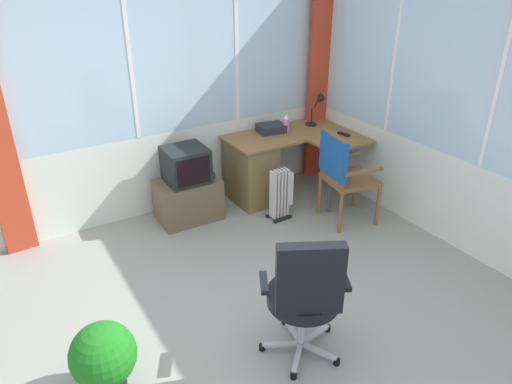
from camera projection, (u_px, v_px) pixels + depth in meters
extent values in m
cube|color=gray|center=(256.00, 345.00, 3.50)|extent=(5.61, 5.54, 0.06)
cube|color=silver|center=(143.00, 176.00, 5.04)|extent=(4.61, 0.06, 0.87)
cube|color=silver|center=(129.00, 58.00, 4.49)|extent=(4.52, 0.06, 1.58)
cube|color=white|center=(129.00, 58.00, 4.49)|extent=(0.04, 0.07, 1.58)
cube|color=white|center=(235.00, 47.00, 5.03)|extent=(0.04, 0.07, 1.58)
cube|color=silver|center=(472.00, 210.00, 4.38)|extent=(0.06, 4.54, 0.87)
cube|color=silver|center=(503.00, 76.00, 3.82)|extent=(0.06, 4.45, 1.58)
cube|color=white|center=(503.00, 76.00, 3.82)|extent=(0.07, 0.04, 1.58)
cube|color=white|center=(397.00, 54.00, 4.69)|extent=(0.07, 0.04, 1.58)
cube|color=#BC3C22|center=(319.00, 75.00, 5.60)|extent=(0.28, 0.11, 2.53)
cube|color=olive|center=(286.00, 134.00, 5.38)|extent=(1.39, 0.62, 0.02)
cube|color=olive|center=(342.00, 142.00, 5.17)|extent=(0.62, 0.41, 0.02)
cube|color=brown|center=(251.00, 173.00, 5.33)|extent=(0.40, 0.58, 0.69)
cylinder|color=#4C4C51|center=(330.00, 183.00, 5.08)|extent=(0.04, 0.04, 0.70)
cylinder|color=#4C4C51|center=(225.00, 168.00, 5.44)|extent=(0.04, 0.04, 0.70)
cylinder|color=black|center=(311.00, 124.00, 5.63)|extent=(0.13, 0.13, 0.02)
cylinder|color=black|center=(311.00, 116.00, 5.58)|extent=(0.02, 0.02, 0.18)
cylinder|color=black|center=(317.00, 101.00, 5.50)|extent=(0.04, 0.09, 0.17)
cone|color=black|center=(323.00, 98.00, 5.48)|extent=(0.13, 0.13, 0.12)
cube|color=black|center=(344.00, 134.00, 5.31)|extent=(0.07, 0.16, 0.02)
cylinder|color=pink|center=(286.00, 126.00, 5.36)|extent=(0.06, 0.06, 0.16)
cone|color=white|center=(286.00, 116.00, 5.31)|extent=(0.06, 0.06, 0.06)
cube|color=#252A30|center=(271.00, 128.00, 5.40)|extent=(0.33, 0.27, 0.09)
cylinder|color=brown|center=(378.00, 206.00, 4.89)|extent=(0.04, 0.04, 0.44)
cylinder|color=brown|center=(355.00, 188.00, 5.26)|extent=(0.04, 0.04, 0.44)
cylinder|color=brown|center=(341.00, 213.00, 4.75)|extent=(0.04, 0.04, 0.44)
cylinder|color=brown|center=(320.00, 195.00, 5.12)|extent=(0.04, 0.04, 0.44)
cube|color=brown|center=(350.00, 179.00, 4.89)|extent=(0.56, 0.56, 0.04)
cube|color=brown|center=(333.00, 159.00, 4.70)|extent=(0.11, 0.43, 0.49)
cube|color=#194F9E|center=(333.00, 156.00, 4.69)|extent=(0.14, 0.46, 0.41)
cube|color=brown|center=(364.00, 172.00, 4.63)|extent=(0.43, 0.12, 0.03)
cube|color=brown|center=(341.00, 156.00, 5.00)|extent=(0.43, 0.12, 0.03)
cube|color=#B7B7BF|center=(281.00, 344.00, 3.40)|extent=(0.26, 0.16, 0.02)
cylinder|color=black|center=(262.00, 347.00, 3.40)|extent=(0.05, 0.05, 0.05)
cube|color=#B7B7BF|center=(297.00, 358.00, 3.29)|extent=(0.23, 0.22, 0.02)
cylinder|color=black|center=(294.00, 375.00, 3.18)|extent=(0.05, 0.05, 0.05)
cube|color=#B7B7BF|center=(318.00, 351.00, 3.34)|extent=(0.15, 0.27, 0.02)
cylinder|color=black|center=(337.00, 362.00, 3.28)|extent=(0.05, 0.05, 0.05)
cube|color=#B7B7BF|center=(315.00, 334.00, 3.49)|extent=(0.28, 0.07, 0.02)
cylinder|color=black|center=(327.00, 328.00, 3.58)|extent=(0.05, 0.05, 0.05)
cube|color=#B7B7BF|center=(292.00, 330.00, 3.53)|extent=(0.08, 0.28, 0.02)
cylinder|color=black|center=(285.00, 321.00, 3.65)|extent=(0.05, 0.05, 0.05)
cylinder|color=#B7B7BF|center=(302.00, 322.00, 3.32)|extent=(0.05, 0.05, 0.37)
cylinder|color=black|center=(303.00, 297.00, 3.22)|extent=(0.50, 0.50, 0.09)
cube|color=black|center=(310.00, 279.00, 2.92)|extent=(0.42, 0.28, 0.49)
cube|color=black|center=(344.00, 280.00, 3.18)|extent=(0.15, 0.22, 0.04)
cube|color=black|center=(264.00, 283.00, 3.15)|extent=(0.15, 0.22, 0.04)
cube|color=brown|center=(188.00, 200.00, 5.01)|extent=(0.65, 0.45, 0.44)
cube|color=black|center=(186.00, 165.00, 4.83)|extent=(0.43, 0.41, 0.36)
cube|color=black|center=(194.00, 172.00, 4.68)|extent=(0.34, 0.01, 0.28)
cube|color=#262628|center=(199.00, 175.00, 4.96)|extent=(0.26, 0.22, 0.07)
cube|color=silver|center=(273.00, 195.00, 4.95)|extent=(0.02, 0.10, 0.53)
cube|color=silver|center=(276.00, 194.00, 4.97)|extent=(0.02, 0.10, 0.53)
cube|color=silver|center=(279.00, 193.00, 4.99)|extent=(0.02, 0.10, 0.53)
cube|color=silver|center=(283.00, 192.00, 5.01)|extent=(0.02, 0.10, 0.53)
cube|color=silver|center=(286.00, 191.00, 5.03)|extent=(0.02, 0.10, 0.53)
cube|color=black|center=(283.00, 219.00, 5.06)|extent=(0.23, 0.04, 0.03)
cube|color=black|center=(275.00, 214.00, 5.16)|extent=(0.23, 0.04, 0.03)
cube|color=silver|center=(289.00, 188.00, 5.04)|extent=(0.05, 0.09, 0.37)
cylinder|color=#3C4955|center=(108.00, 381.00, 3.07)|extent=(0.23, 0.23, 0.15)
sphere|color=#1C721A|center=(103.00, 355.00, 2.96)|extent=(0.42, 0.42, 0.42)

